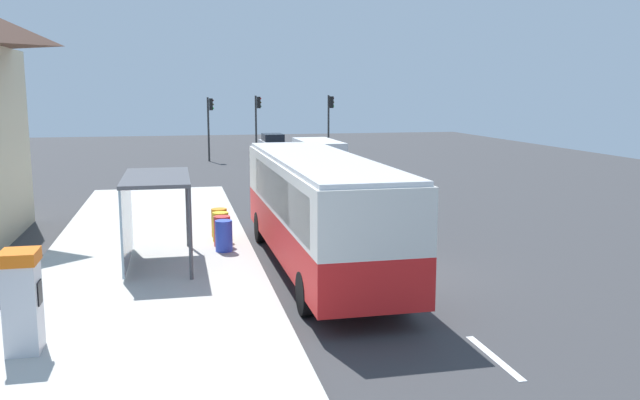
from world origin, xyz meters
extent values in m
cube|color=#38383A|center=(0.00, 14.00, -0.02)|extent=(56.00, 92.00, 0.04)
cube|color=beige|center=(-6.40, 2.00, 0.09)|extent=(6.20, 30.00, 0.18)
cube|color=silver|center=(0.25, -6.00, 0.01)|extent=(0.16, 2.20, 0.01)
cube|color=silver|center=(0.25, -1.00, 0.01)|extent=(0.16, 2.20, 0.01)
cube|color=silver|center=(0.25, 4.00, 0.01)|extent=(0.16, 2.20, 0.01)
cube|color=silver|center=(0.25, 9.00, 0.01)|extent=(0.16, 2.20, 0.01)
cube|color=silver|center=(0.25, 14.00, 0.01)|extent=(0.16, 2.20, 0.01)
cube|color=silver|center=(0.25, 19.00, 0.01)|extent=(0.16, 2.20, 0.01)
cube|color=silver|center=(0.25, 24.00, 0.01)|extent=(0.16, 2.20, 0.01)
cube|color=silver|center=(0.25, 29.00, 0.01)|extent=(0.16, 2.20, 0.01)
cube|color=red|center=(-1.70, 0.88, 1.07)|extent=(2.60, 11.02, 1.15)
cube|color=silver|center=(-1.70, 0.88, 2.38)|extent=(2.60, 11.02, 1.45)
cube|color=silver|center=(-1.70, 0.88, 3.15)|extent=(2.48, 10.80, 0.12)
cube|color=black|center=(-1.75, 6.33, 2.30)|extent=(2.30, 0.14, 1.22)
cube|color=black|center=(-2.91, 0.37, 2.30)|extent=(0.16, 8.58, 1.10)
cylinder|color=black|center=(-2.87, 4.77, 0.50)|extent=(0.29, 1.00, 1.00)
cylinder|color=black|center=(-0.61, 4.79, 0.50)|extent=(0.29, 1.00, 1.00)
cylinder|color=black|center=(-2.80, -2.83, 0.50)|extent=(0.29, 1.00, 1.00)
cylinder|color=black|center=(-0.54, -2.81, 0.50)|extent=(0.29, 1.00, 1.00)
cube|color=white|center=(2.20, 19.07, 1.32)|extent=(2.05, 5.22, 1.96)
cube|color=black|center=(2.20, 19.07, 1.66)|extent=(2.07, 3.14, 0.44)
cylinder|color=black|center=(3.12, 17.08, 0.34)|extent=(0.23, 0.68, 0.68)
cylinder|color=black|center=(1.32, 17.06, 0.34)|extent=(0.23, 0.68, 0.68)
cylinder|color=black|center=(3.08, 21.08, 0.34)|extent=(0.23, 0.68, 0.68)
cylinder|color=black|center=(1.28, 21.06, 0.34)|extent=(0.23, 0.68, 0.68)
cube|color=#B7B7BC|center=(2.30, 37.58, 0.62)|extent=(1.85, 4.42, 0.60)
cube|color=black|center=(2.30, 37.38, 1.22)|extent=(1.61, 2.39, 0.60)
cylinder|color=black|center=(1.46, 39.07, 0.32)|extent=(0.21, 0.64, 0.64)
cylinder|color=black|center=(3.10, 39.09, 0.32)|extent=(0.21, 0.64, 0.64)
cylinder|color=black|center=(1.50, 36.07, 0.32)|extent=(0.21, 0.64, 0.64)
cylinder|color=black|center=(3.14, 36.09, 0.32)|extent=(0.21, 0.64, 0.64)
cube|color=silver|center=(-8.43, -4.24, 1.03)|extent=(0.60, 0.70, 1.70)
cube|color=orange|center=(-8.43, -4.24, 2.00)|extent=(0.66, 0.76, 0.24)
cube|color=black|center=(-8.12, -4.24, 1.30)|extent=(0.03, 0.36, 0.44)
cylinder|color=blue|center=(-4.20, 2.95, 0.66)|extent=(0.52, 0.52, 0.95)
cylinder|color=red|center=(-4.20, 3.65, 0.66)|extent=(0.52, 0.52, 0.95)
cylinder|color=yellow|center=(-4.20, 4.35, 0.66)|extent=(0.52, 0.52, 0.95)
cylinder|color=orange|center=(-4.20, 5.05, 0.66)|extent=(0.52, 0.52, 0.95)
cylinder|color=#2D2D2D|center=(5.40, 30.45, 2.34)|extent=(0.14, 0.14, 4.69)
cube|color=black|center=(5.62, 30.45, 4.19)|extent=(0.24, 0.28, 0.84)
sphere|color=#360606|center=(5.74, 30.45, 4.47)|extent=(0.16, 0.16, 0.16)
sphere|color=#3C2C03|center=(5.74, 30.45, 4.19)|extent=(0.16, 0.16, 0.16)
sphere|color=green|center=(5.74, 30.45, 3.91)|extent=(0.16, 0.16, 0.16)
cylinder|color=#2D2D2D|center=(-3.20, 31.25, 2.28)|extent=(0.14, 0.14, 4.55)
cube|color=black|center=(-2.98, 31.25, 4.05)|extent=(0.24, 0.28, 0.84)
sphere|color=#360606|center=(-2.86, 31.25, 4.33)|extent=(0.16, 0.16, 0.16)
sphere|color=#3C2C03|center=(-2.86, 31.25, 4.05)|extent=(0.16, 0.16, 0.16)
sphere|color=green|center=(-2.86, 31.25, 3.77)|extent=(0.16, 0.16, 0.16)
cylinder|color=#2D2D2D|center=(0.30, 32.05, 2.33)|extent=(0.14, 0.14, 4.66)
cube|color=black|center=(0.52, 32.05, 4.16)|extent=(0.24, 0.28, 0.84)
sphere|color=red|center=(0.64, 32.05, 4.44)|extent=(0.16, 0.16, 0.16)
sphere|color=#3C2C03|center=(0.64, 32.05, 4.16)|extent=(0.16, 0.16, 0.16)
sphere|color=black|center=(0.64, 32.05, 3.88)|extent=(0.16, 0.16, 0.16)
cube|color=#4C4C51|center=(-6.10, 1.93, 2.63)|extent=(1.80, 4.00, 0.10)
cube|color=#8CA5B2|center=(-6.95, 1.93, 1.43)|extent=(0.06, 3.80, 2.30)
cylinder|color=#4C4C51|center=(-5.25, 0.03, 1.40)|extent=(0.10, 0.10, 2.44)
cylinder|color=#4C4C51|center=(-5.25, 3.83, 1.40)|extent=(0.10, 0.10, 2.44)
camera|label=1|loc=(-5.55, -17.06, 5.02)|focal=37.47mm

